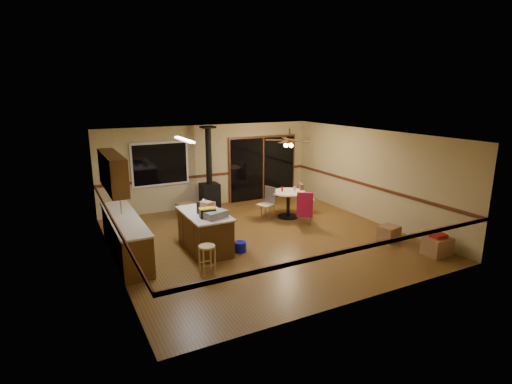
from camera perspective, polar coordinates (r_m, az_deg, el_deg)
floor at (r=10.12m, az=0.79°, el=-6.70°), size 7.00×7.00×0.00m
ceiling at (r=9.51m, az=0.84°, el=8.11°), size 7.00×7.00×0.00m
wall_back at (r=12.85m, az=-6.61°, el=3.74°), size 7.00×0.00×7.00m
wall_front at (r=6.98m, az=14.62°, el=-5.56°), size 7.00×0.00×7.00m
wall_left at (r=8.69m, az=-19.97°, el=-2.06°), size 0.00×7.00×7.00m
wall_right at (r=11.76m, az=16.02°, el=2.31°), size 0.00×7.00×7.00m
chair_rail at (r=9.81m, az=0.81°, el=-1.23°), size 7.00×7.00×0.08m
window at (r=12.30m, az=-13.53°, el=3.92°), size 1.72×0.10×1.32m
sliding_door at (r=13.63m, az=0.98°, el=3.35°), size 2.52×0.10×2.10m
lower_cabinets at (r=9.46m, az=-18.15°, el=-6.15°), size 0.60×3.00×0.86m
countertop at (r=9.32m, az=-18.36°, el=-3.56°), size 0.64×3.04×0.04m
upper_cabinets at (r=9.26m, az=-19.82°, el=2.73°), size 0.35×2.00×0.80m
kitchen_island at (r=9.39m, az=-7.33°, el=-5.56°), size 0.88×1.68×0.90m
wood_stove at (r=12.49m, az=-6.65°, el=0.75°), size 0.55×0.50×2.52m
ceiling_fan at (r=11.38m, az=4.79°, el=7.09°), size 0.24×0.24×0.55m
fluorescent_strip at (r=9.09m, az=-10.20°, el=7.36°), size 0.10×1.20×0.04m
toolbox_grey at (r=8.81m, az=-5.75°, el=-3.24°), size 0.56×0.42×0.16m
toolbox_black at (r=8.87m, az=-6.95°, el=-3.03°), size 0.37×0.22×0.19m
toolbox_yellow_lid at (r=8.84m, az=-6.97°, el=-2.35°), size 0.37×0.23×0.03m
box_on_island at (r=9.45m, az=-7.07°, el=-1.94°), size 0.31×0.35×0.20m
bottle_dark at (r=9.17m, az=-8.26°, el=-2.23°), size 0.08×0.08×0.27m
bottle_pink at (r=9.41m, az=-5.97°, el=-1.99°), size 0.07×0.07×0.19m
bottle_white at (r=9.66m, az=-7.51°, el=-1.59°), size 0.08×0.08×0.20m
bar_stool at (r=8.22m, az=-6.98°, el=-9.59°), size 0.41×0.41×0.61m
blue_bucket at (r=9.31m, az=-2.24°, el=-7.83°), size 0.30×0.30×0.23m
dining_table at (r=11.70m, az=4.62°, el=-1.09°), size 0.99×0.99×0.78m
glass_red at (r=11.63m, az=3.76°, el=0.44°), size 0.05×0.05×0.14m
glass_cream at (r=11.67m, az=5.53°, el=0.46°), size 0.07×0.07×0.14m
chair_left at (r=11.50m, az=1.74°, el=-1.04°), size 0.51×0.51×0.51m
chair_near at (r=11.00m, az=6.98°, el=-1.81°), size 0.60×0.61×0.70m
chair_right at (r=12.06m, az=6.47°, el=-0.37°), size 0.58×0.56×0.70m
box_under_window at (r=12.07m, az=-10.03°, el=-2.48°), size 0.54×0.46×0.39m
box_corner_a at (r=9.97m, az=24.47°, el=-7.06°), size 0.56×0.48×0.42m
box_corner_b at (r=10.46m, az=18.46°, el=-5.65°), size 0.53×0.48×0.38m
box_small_red at (r=9.89m, az=24.62°, el=-5.69°), size 0.33×0.27×0.09m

